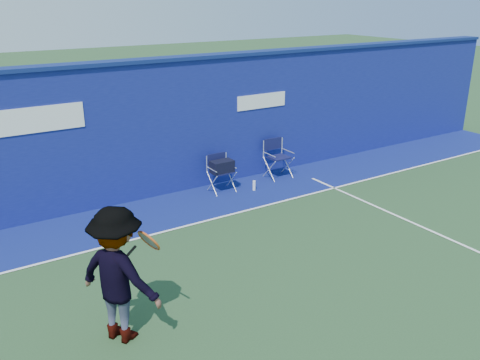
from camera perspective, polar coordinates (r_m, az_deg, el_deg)
ground at (r=7.57m, az=1.32°, el=-15.02°), size 80.00×80.00×0.00m
stadium_wall at (r=11.25m, az=-13.53°, el=5.12°), size 24.00×0.50×3.08m
out_of_bounds_strip at (r=10.78m, az=-10.88°, el=-4.08°), size 24.00×1.80×0.01m
court_lines at (r=7.98m, az=-1.12°, el=-12.86°), size 24.00×12.00×0.01m
directors_chair_left at (r=11.83m, az=-2.08°, el=0.39°), size 0.52×0.47×0.87m
directors_chair_right at (r=12.81m, az=4.29°, el=1.62°), size 0.58×0.52×0.96m
water_bottle at (r=11.95m, az=1.60°, el=-0.64°), size 0.07×0.07×0.24m
tennis_player at (r=6.87m, az=-13.48°, el=-10.31°), size 1.23×1.40×1.88m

